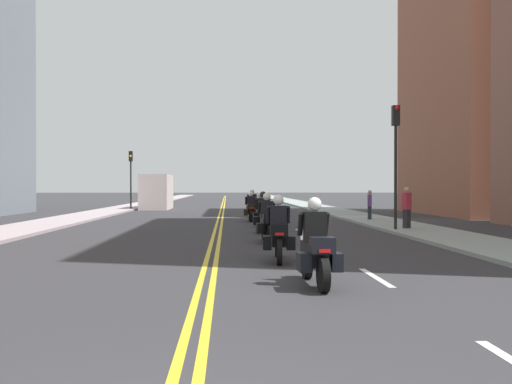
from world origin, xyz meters
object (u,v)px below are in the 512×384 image
Objects in this scene: traffic_light_near at (396,145)px; parked_truck at (157,194)px; motorcycle_0 at (316,251)px; pedestrian_2 at (407,208)px; pedestrian_0 at (370,205)px; motorcycle_4 at (261,213)px; motorcycle_2 at (267,222)px; motorcycle_6 at (252,206)px; motorcycle_1 at (279,235)px; motorcycle_3 at (263,216)px; traffic_light_far at (131,169)px; motorcycle_5 at (251,209)px.

traffic_light_near is 0.78× the size of parked_truck.
traffic_light_near reaches higher than motorcycle_0.
pedestrian_0 is at bearing -126.73° from pedestrian_2.
motorcycle_4 is 6.86m from pedestrian_0.
pedestrian_2 reaches higher than motorcycle_0.
motorcycle_2 is 0.94× the size of motorcycle_6.
motorcycle_1 is at bearing -6.76° from pedestrian_0.
motorcycle_3 is (0.12, 4.07, 0.01)m from motorcycle_2.
motorcycle_0 is 1.02× the size of motorcycle_2.
motorcycle_6 reaches higher than pedestrian_0.
motorcycle_1 is (-0.37, 3.54, 0.01)m from motorcycle_0.
motorcycle_2 is 15.82m from motorcycle_6.
motorcycle_2 is 0.96× the size of motorcycle_3.
traffic_light_far is at bearing 101.95° from motorcycle_0.
pedestrian_0 is at bearing -46.05° from traffic_light_far.
motorcycle_5 is 0.45× the size of traffic_light_far.
traffic_light_far reaches higher than motorcycle_1.
motorcycle_1 is at bearing -121.98° from traffic_light_near.
motorcycle_6 is at bearing 92.80° from motorcycle_3.
traffic_light_near is (5.50, -7.60, 2.85)m from motorcycle_5.
traffic_light_far is (-9.14, 35.07, 2.54)m from motorcycle_0.
traffic_light_far is (-9.08, 19.01, 2.56)m from motorcycle_4.
pedestrian_0 is (0.74, 7.16, -2.64)m from traffic_light_near.
motorcycle_1 is 0.45× the size of traffic_light_near.
motorcycle_4 is at bearing 87.55° from motorcycle_0.
motorcycle_6 reaches higher than motorcycle_2.
pedestrian_2 is (0.64, 0.59, -2.56)m from traffic_light_near.
pedestrian_2 is (6.14, 9.40, 0.28)m from motorcycle_1.
motorcycle_6 is 1.38× the size of pedestrian_0.
motorcycle_2 is at bearing -90.05° from motorcycle_5.
motorcycle_0 is 0.96× the size of motorcycle_1.
motorcycle_2 is 1.18× the size of pedestrian_2.
traffic_light_far is (-9.03, 10.93, 2.52)m from motorcycle_6.
parked_truck is at bearing -128.72° from pedestrian_0.
traffic_light_far is at bearing -129.84° from parked_truck.
pedestrian_0 is (5.87, 19.50, 0.20)m from motorcycle_0.
motorcycle_3 is (0.17, 8.85, 0.01)m from motorcycle_1.
pedestrian_2 reaches higher than motorcycle_6.
motorcycle_4 is (-0.06, 16.06, -0.01)m from motorcycle_0.
motorcycle_1 is 1.00× the size of motorcycle_6.
parked_truck is (-7.15, 24.84, 0.61)m from motorcycle_3.
pedestrian_2 is at bearing -61.64° from parked_truck.
motorcycle_3 is (-0.19, 12.39, 0.02)m from motorcycle_0.
traffic_light_near is (5.50, 8.80, 2.83)m from motorcycle_1.
parked_truck is (-13.12, 24.30, 0.34)m from pedestrian_2.
pedestrian_0 is (6.24, 15.96, 0.19)m from motorcycle_1.
motorcycle_0 is 0.43× the size of traffic_light_near.
motorcycle_2 is 7.33m from traffic_light_near.
pedestrian_2 is at bearing -49.11° from motorcycle_5.
motorcycle_2 is at bearing 92.72° from motorcycle_1.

